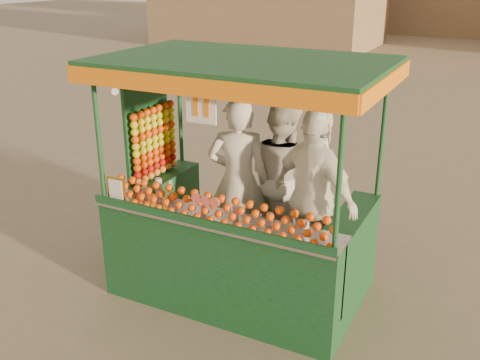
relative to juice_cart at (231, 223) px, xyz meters
The scene contains 5 objects.
ground 1.01m from the juice_cart, 23.03° to the left, with size 90.00×90.00×0.00m, color #726551.
juice_cart is the anchor object (origin of this frame).
vendor_left 0.52m from the juice_cart, 103.73° to the left, with size 0.83×0.69×1.93m.
vendor_middle 0.89m from the juice_cart, 70.32° to the left, with size 1.10×1.00×1.84m.
vendor_right 1.00m from the juice_cart, 12.82° to the left, with size 1.25×0.92×1.96m.
Camera 1 is at (2.15, -5.09, 3.58)m, focal length 41.05 mm.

